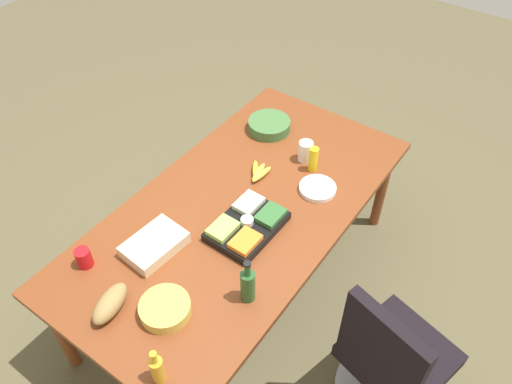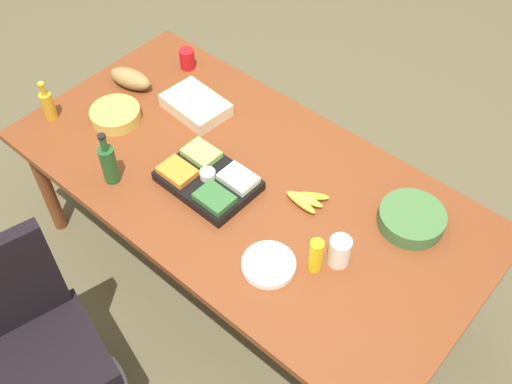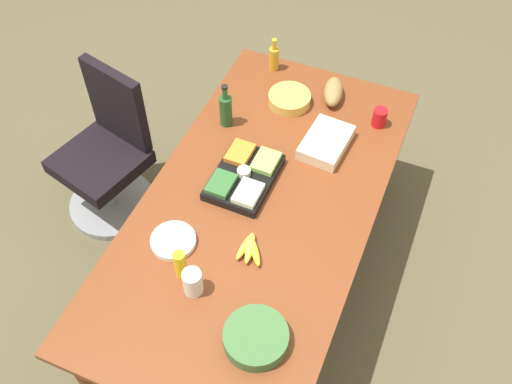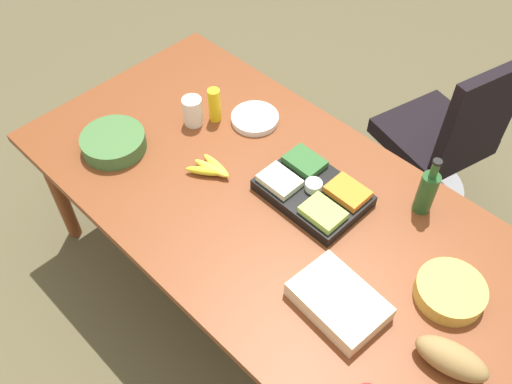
% 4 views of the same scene
% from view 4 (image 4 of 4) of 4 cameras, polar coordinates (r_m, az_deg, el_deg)
% --- Properties ---
extents(ground_plane, '(10.00, 10.00, 0.00)m').
position_cam_4_polar(ground_plane, '(2.86, 1.27, -10.42)').
color(ground_plane, brown).
extents(conference_table, '(2.23, 1.14, 0.75)m').
position_cam_4_polar(conference_table, '(2.30, 1.56, -1.87)').
color(conference_table, brown).
rests_on(conference_table, ground).
extents(office_chair, '(0.59, 0.59, 1.01)m').
position_cam_4_polar(office_chair, '(3.09, 18.20, 4.17)').
color(office_chair, gray).
rests_on(office_chair, ground).
extents(chip_bowl, '(0.25, 0.25, 0.06)m').
position_cam_4_polar(chip_bowl, '(2.08, 19.44, -9.67)').
color(chip_bowl, gold).
rests_on(chip_bowl, conference_table).
extents(banana_bunch, '(0.18, 0.14, 0.04)m').
position_cam_4_polar(banana_bunch, '(2.33, -4.70, 2.46)').
color(banana_bunch, yellow).
rests_on(banana_bunch, conference_table).
extents(wine_bottle, '(0.09, 0.09, 0.28)m').
position_cam_4_polar(wine_bottle, '(2.24, 17.27, 0.08)').
color(wine_bottle, '#245125').
rests_on(wine_bottle, conference_table).
extents(veggie_tray, '(0.42, 0.31, 0.09)m').
position_cam_4_polar(veggie_tray, '(2.24, 5.91, 0.13)').
color(veggie_tray, black).
rests_on(veggie_tray, conference_table).
extents(mayo_jar, '(0.11, 0.11, 0.14)m').
position_cam_4_polar(mayo_jar, '(2.54, -6.57, 8.31)').
color(mayo_jar, white).
rests_on(mayo_jar, conference_table).
extents(bread_loaf, '(0.26, 0.16, 0.10)m').
position_cam_4_polar(bread_loaf, '(1.94, 19.58, -15.93)').
color(bread_loaf, olive).
rests_on(bread_loaf, conference_table).
extents(salad_bowl, '(0.33, 0.33, 0.07)m').
position_cam_4_polar(salad_bowl, '(2.50, -14.54, 5.01)').
color(salad_bowl, '#406B37').
rests_on(salad_bowl, conference_table).
extents(sheet_cake, '(0.34, 0.25, 0.07)m').
position_cam_4_polar(sheet_cake, '(1.96, 8.53, -11.13)').
color(sheet_cake, beige).
rests_on(sheet_cake, conference_table).
extents(mustard_bottle, '(0.06, 0.06, 0.17)m').
position_cam_4_polar(mustard_bottle, '(2.54, -4.31, 8.98)').
color(mustard_bottle, yellow).
rests_on(mustard_bottle, conference_table).
extents(paper_plate_stack, '(0.28, 0.28, 0.03)m').
position_cam_4_polar(paper_plate_stack, '(2.56, -0.11, 7.62)').
color(paper_plate_stack, white).
rests_on(paper_plate_stack, conference_table).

